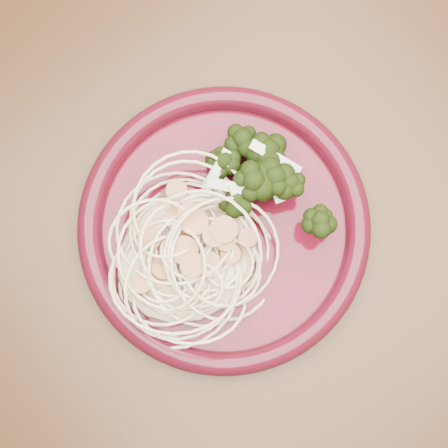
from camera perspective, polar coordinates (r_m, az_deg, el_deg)
name	(u,v)px	position (r m, az deg, el deg)	size (l,w,h in m)	color
dining_table	(200,240)	(0.66, -2.22, -1.44)	(1.20, 0.80, 0.75)	#472814
dinner_plate	(224,226)	(0.56, 0.00, -0.19)	(0.27, 0.27, 0.02)	#4C0915
spaghetti_pile	(187,254)	(0.54, -3.44, -2.75)	(0.13, 0.11, 0.03)	#F8E3B1
scallop_cluster	(184,248)	(0.51, -3.67, -2.25)	(0.12, 0.12, 0.04)	#C17E49
broccoli_pile	(269,186)	(0.55, 4.18, 3.49)	(0.08, 0.13, 0.04)	black
onion_garnish	(272,178)	(0.52, 4.40, 4.23)	(0.05, 0.08, 0.05)	beige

